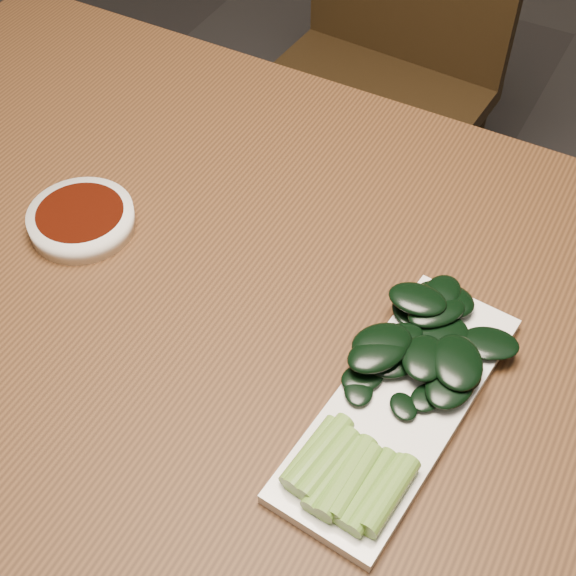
% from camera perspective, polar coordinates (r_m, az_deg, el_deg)
% --- Properties ---
extents(ground, '(6.00, 6.00, 0.00)m').
position_cam_1_polar(ground, '(1.55, -0.72, -18.79)').
color(ground, '#2A2828').
rests_on(ground, ground).
extents(table, '(1.40, 0.80, 0.75)m').
position_cam_1_polar(table, '(0.96, -1.11, -3.30)').
color(table, '#462914').
rests_on(table, ground).
extents(chair_far, '(0.48, 0.48, 0.89)m').
position_cam_1_polar(chair_far, '(1.71, 6.30, 15.16)').
color(chair_far, black).
rests_on(chair_far, ground).
extents(sauce_bowl, '(0.13, 0.13, 0.03)m').
position_cam_1_polar(sauce_bowl, '(0.99, -14.47, 4.75)').
color(sauce_bowl, white).
rests_on(sauce_bowl, table).
extents(serving_plate, '(0.15, 0.33, 0.01)m').
position_cam_1_polar(serving_plate, '(0.81, 7.96, -8.22)').
color(serving_plate, white).
rests_on(serving_plate, table).
extents(gai_lan, '(0.17, 0.32, 0.03)m').
position_cam_1_polar(gai_lan, '(0.81, 7.99, -6.45)').
color(gai_lan, olive).
rests_on(gai_lan, serving_plate).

